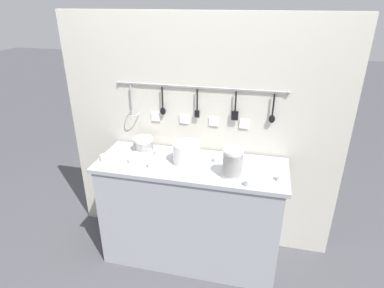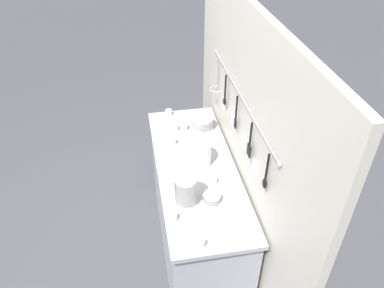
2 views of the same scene
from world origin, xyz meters
name	(u,v)px [view 1 (image 1 of 2)]	position (x,y,z in m)	size (l,w,h in m)	color
ground_plane	(191,254)	(0.00, 0.00, 0.00)	(20.00, 20.00, 0.00)	#424247
counter	(191,212)	(0.00, 0.00, 0.43)	(1.38, 0.51, 0.86)	#9EA0A8
back_wall	(199,138)	(0.00, 0.29, 0.94)	(2.18, 0.11, 1.88)	beige
bowl_stack_tall_left	(143,144)	(-0.41, 0.13, 0.91)	(0.15, 0.15, 0.11)	white
bowl_stack_wide_centre	(233,163)	(0.31, -0.11, 0.96)	(0.13, 0.13, 0.20)	white
plate_stack	(187,153)	(-0.03, 0.01, 0.94)	(0.20, 0.20, 0.16)	white
steel_mixing_bowl	(235,164)	(0.32, 0.03, 0.88)	(0.11, 0.11, 0.04)	#93969E
cup_beside_plates	(248,183)	(0.43, -0.21, 0.88)	(0.05, 0.05, 0.05)	white
cup_back_right	(104,158)	(-0.64, -0.10, 0.88)	(0.05, 0.05, 0.05)	white
cup_back_left	(136,155)	(-0.42, -0.01, 0.88)	(0.05, 0.05, 0.05)	white
cup_edge_near	(151,164)	(-0.26, -0.12, 0.88)	(0.05, 0.05, 0.05)	white
cup_by_caddy	(158,152)	(-0.28, 0.09, 0.88)	(0.05, 0.05, 0.05)	white
cup_front_left	(132,160)	(-0.42, -0.08, 0.88)	(0.05, 0.05, 0.05)	white
cup_centre	(280,178)	(0.63, -0.09, 0.88)	(0.05, 0.05, 0.05)	white
cup_mid_row	(217,159)	(0.18, 0.07, 0.88)	(0.05, 0.05, 0.05)	white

